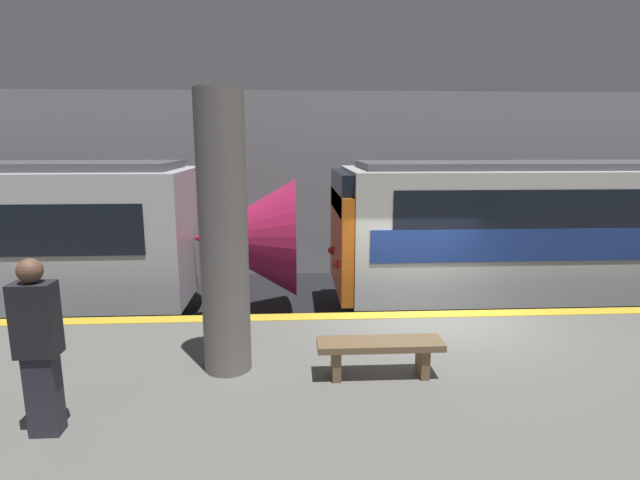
# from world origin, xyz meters

# --- Properties ---
(ground_plane) EXTENTS (120.00, 120.00, 0.00)m
(ground_plane) POSITION_xyz_m (0.00, 0.00, 0.00)
(ground_plane) COLOR black
(platform) EXTENTS (40.00, 4.38, 1.13)m
(platform) POSITION_xyz_m (0.00, -2.19, 0.56)
(platform) COLOR slate
(platform) RESTS_ON ground
(station_rear_barrier) EXTENTS (50.00, 0.15, 5.28)m
(station_rear_barrier) POSITION_xyz_m (0.00, 6.76, 2.64)
(station_rear_barrier) COLOR #939399
(station_rear_barrier) RESTS_ON ground
(support_pillar_near) EXTENTS (0.58, 0.58, 3.37)m
(support_pillar_near) POSITION_xyz_m (-3.06, -1.92, 2.80)
(support_pillar_near) COLOR slate
(support_pillar_near) RESTS_ON platform
(person_waiting) EXTENTS (0.38, 0.24, 1.74)m
(person_waiting) POSITION_xyz_m (-4.64, -3.25, 2.04)
(person_waiting) COLOR #2D2D38
(person_waiting) RESTS_ON platform
(platform_bench) EXTENTS (1.50, 0.40, 0.45)m
(platform_bench) POSITION_xyz_m (-1.22, -2.24, 1.45)
(platform_bench) COLOR brown
(platform_bench) RESTS_ON platform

